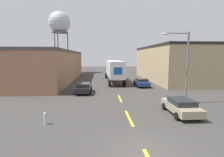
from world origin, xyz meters
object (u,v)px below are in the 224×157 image
semi_truck (114,69)px  water_tower (60,23)px  parked_car_right_far (142,82)px  parked_car_left_far (84,88)px  parked_car_right_near (181,106)px  street_lamp (184,62)px  fire_hydrant (45,118)px

semi_truck → water_tower: (-14.45, 19.88, 12.29)m
parked_car_right_far → parked_car_left_far: same height
parked_car_right_near → water_tower: water_tower is taller
street_lamp → fire_hydrant: 13.98m
street_lamp → semi_truck: bearing=109.5°
parked_car_right_near → water_tower: bearing=114.8°
semi_truck → water_tower: bearing=124.9°
parked_car_left_far → street_lamp: size_ratio=0.59×
semi_truck → parked_car_right_far: size_ratio=3.41×
water_tower → street_lamp: bearing=-60.9°
parked_car_right_far → water_tower: 34.96m
parked_car_right_near → street_lamp: size_ratio=0.59×
parked_car_right_far → fire_hydrant: size_ratio=4.81×
parked_car_right_near → street_lamp: street_lamp is taller
parked_car_right_far → street_lamp: 11.16m
water_tower → fire_hydrant: bearing=-79.3°
parked_car_right_far → water_tower: size_ratio=0.24×
parked_car_right_far → fire_hydrant: parked_car_right_far is taller
parked_car_left_far → parked_car_right_far: bearing=26.8°
semi_truck → fire_hydrant: 22.73m
parked_car_right_far → water_tower: (-18.54, 26.12, 14.02)m
parked_car_right_near → fire_hydrant: bearing=-172.1°
parked_car_left_far → fire_hydrant: (-1.73, -10.90, -0.26)m
parked_car_right_near → fire_hydrant: size_ratio=4.81×
semi_truck → water_tower: 27.48m
water_tower → fire_hydrant: water_tower is taller
parked_car_left_far → water_tower: water_tower is taller
parked_car_left_far → fire_hydrant: parked_car_left_far is taller
street_lamp → parked_car_right_far: bearing=99.8°
semi_truck → fire_hydrant: bearing=-108.0°
street_lamp → parked_car_right_near: bearing=-117.0°
fire_hydrant → parked_car_right_far: bearing=55.3°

